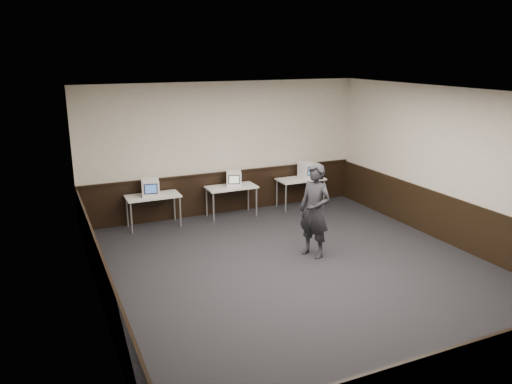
# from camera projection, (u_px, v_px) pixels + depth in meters

# --- Properties ---
(floor) EXTENTS (8.00, 8.00, 0.00)m
(floor) POSITION_uv_depth(u_px,v_px,m) (305.00, 274.00, 9.00)
(floor) COLOR black
(floor) RESTS_ON ground
(ceiling) EXTENTS (8.00, 8.00, 0.00)m
(ceiling) POSITION_uv_depth(u_px,v_px,m) (310.00, 94.00, 8.14)
(ceiling) COLOR white
(ceiling) RESTS_ON back_wall
(back_wall) EXTENTS (7.00, 0.00, 7.00)m
(back_wall) POSITION_uv_depth(u_px,v_px,m) (225.00, 149.00, 12.08)
(back_wall) COLOR beige
(back_wall) RESTS_ON ground
(front_wall) EXTENTS (7.00, 0.00, 7.00)m
(front_wall) POSITION_uv_depth(u_px,v_px,m) (503.00, 283.00, 5.06)
(front_wall) COLOR beige
(front_wall) RESTS_ON ground
(left_wall) EXTENTS (0.00, 8.00, 8.00)m
(left_wall) POSITION_uv_depth(u_px,v_px,m) (96.00, 214.00, 7.19)
(left_wall) COLOR beige
(left_wall) RESTS_ON ground
(right_wall) EXTENTS (0.00, 8.00, 8.00)m
(right_wall) POSITION_uv_depth(u_px,v_px,m) (460.00, 169.00, 9.95)
(right_wall) COLOR beige
(right_wall) RESTS_ON ground
(wainscot_back) EXTENTS (6.98, 0.04, 1.00)m
(wainscot_back) POSITION_uv_depth(u_px,v_px,m) (226.00, 192.00, 12.37)
(wainscot_back) COLOR black
(wainscot_back) RESTS_ON back_wall
(wainscot_front) EXTENTS (6.98, 0.04, 1.00)m
(wainscot_front) POSITION_uv_depth(u_px,v_px,m) (488.00, 375.00, 5.37)
(wainscot_front) COLOR black
(wainscot_front) RESTS_ON front_wall
(wainscot_left) EXTENTS (0.04, 7.98, 1.00)m
(wainscot_left) POSITION_uv_depth(u_px,v_px,m) (103.00, 284.00, 7.50)
(wainscot_left) COLOR black
(wainscot_left) RESTS_ON left_wall
(wainscot_right) EXTENTS (0.04, 7.98, 1.00)m
(wainscot_right) POSITION_uv_depth(u_px,v_px,m) (453.00, 222.00, 10.24)
(wainscot_right) COLOR black
(wainscot_right) RESTS_ON right_wall
(wainscot_rail) EXTENTS (6.98, 0.06, 0.04)m
(wainscot_rail) POSITION_uv_depth(u_px,v_px,m) (226.00, 172.00, 12.21)
(wainscot_rail) COLOR black
(wainscot_rail) RESTS_ON wainscot_back
(desk_left) EXTENTS (1.20, 0.60, 0.75)m
(desk_left) POSITION_uv_depth(u_px,v_px,m) (153.00, 198.00, 11.24)
(desk_left) COLOR silver
(desk_left) RESTS_ON ground
(desk_center) EXTENTS (1.20, 0.60, 0.75)m
(desk_center) POSITION_uv_depth(u_px,v_px,m) (231.00, 189.00, 11.98)
(desk_center) COLOR silver
(desk_center) RESTS_ON ground
(desk_right) EXTENTS (1.20, 0.60, 0.75)m
(desk_right) POSITION_uv_depth(u_px,v_px,m) (301.00, 181.00, 12.73)
(desk_right) COLOR silver
(desk_right) RESTS_ON ground
(emac_left) EXTENTS (0.44, 0.46, 0.38)m
(emac_left) POSITION_uv_depth(u_px,v_px,m) (150.00, 187.00, 11.13)
(emac_left) COLOR white
(emac_left) RESTS_ON desk_left
(emac_center) EXTENTS (0.46, 0.47, 0.36)m
(emac_center) POSITION_uv_depth(u_px,v_px,m) (234.00, 178.00, 11.99)
(emac_center) COLOR white
(emac_center) RESTS_ON desk_center
(emac_right) EXTENTS (0.41, 0.44, 0.39)m
(emac_right) POSITION_uv_depth(u_px,v_px,m) (308.00, 170.00, 12.75)
(emac_right) COLOR white
(emac_right) RESTS_ON desk_right
(person) EXTENTS (0.68, 0.79, 1.83)m
(person) POSITION_uv_depth(u_px,v_px,m) (315.00, 211.00, 9.57)
(person) COLOR black
(person) RESTS_ON ground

